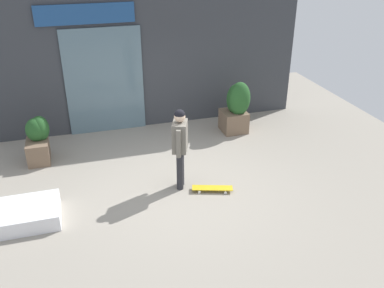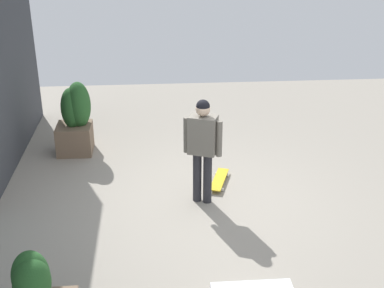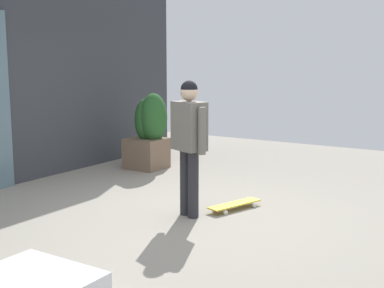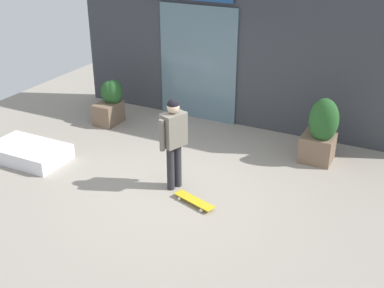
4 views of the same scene
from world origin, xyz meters
name	(u,v)px [view 2 (image 2 of 4)]	position (x,y,z in m)	size (l,w,h in m)	color
ground_plane	(192,202)	(0.00, 0.00, 0.00)	(12.00, 12.00, 0.00)	gray
skateboarder	(203,142)	(0.04, -0.15, 0.99)	(0.39, 0.55, 1.63)	#28282D
skateboard	(219,180)	(0.58, -0.49, 0.06)	(0.80, 0.41, 0.08)	gold
planter_box_left	(75,119)	(2.02, 1.95, 0.64)	(0.65, 0.64, 1.31)	brown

